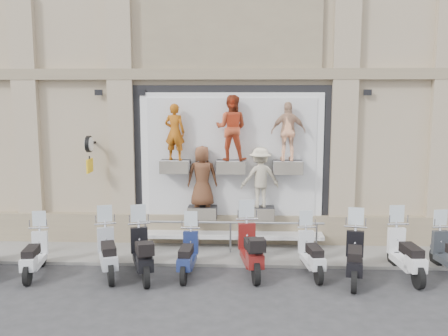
{
  "coord_description": "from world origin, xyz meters",
  "views": [
    {
      "loc": [
        0.38,
        -10.98,
        4.29
      ],
      "look_at": [
        -0.17,
        1.9,
        2.39
      ],
      "focal_mm": 40.0,
      "sensor_mm": 36.0,
      "label": 1
    }
  ],
  "objects_px": {
    "scooter_f": "(251,240)",
    "scooter_i": "(406,244)",
    "scooter_e": "(188,246)",
    "scooter_h": "(355,248)",
    "clock_sign_bracket": "(89,149)",
    "scooter_c": "(107,243)",
    "guard_rail": "(230,238)",
    "scooter_d": "(142,244)",
    "scooter_b": "(34,246)",
    "scooter_g": "(312,245)"
  },
  "relations": [
    {
      "from": "scooter_g",
      "to": "scooter_h",
      "type": "relative_size",
      "value": 0.9
    },
    {
      "from": "clock_sign_bracket",
      "to": "scooter_g",
      "type": "xyz_separation_m",
      "value": [
        5.88,
        -1.86,
        -2.08
      ]
    },
    {
      "from": "guard_rail",
      "to": "scooter_g",
      "type": "height_order",
      "value": "scooter_g"
    },
    {
      "from": "scooter_h",
      "to": "scooter_i",
      "type": "relative_size",
      "value": 1.0
    },
    {
      "from": "scooter_g",
      "to": "guard_rail",
      "type": "bearing_deg",
      "value": 137.34
    },
    {
      "from": "clock_sign_bracket",
      "to": "scooter_d",
      "type": "xyz_separation_m",
      "value": [
        1.86,
        -2.17,
        -2.0
      ]
    },
    {
      "from": "guard_rail",
      "to": "scooter_d",
      "type": "xyz_separation_m",
      "value": [
        -2.04,
        -1.7,
        0.34
      ]
    },
    {
      "from": "scooter_d",
      "to": "scooter_g",
      "type": "relative_size",
      "value": 1.12
    },
    {
      "from": "scooter_b",
      "to": "scooter_i",
      "type": "relative_size",
      "value": 0.9
    },
    {
      "from": "scooter_c",
      "to": "scooter_f",
      "type": "height_order",
      "value": "scooter_f"
    },
    {
      "from": "clock_sign_bracket",
      "to": "scooter_i",
      "type": "relative_size",
      "value": 0.52
    },
    {
      "from": "guard_rail",
      "to": "scooter_i",
      "type": "xyz_separation_m",
      "value": [
        4.19,
        -1.47,
        0.34
      ]
    },
    {
      "from": "guard_rail",
      "to": "scooter_d",
      "type": "relative_size",
      "value": 2.55
    },
    {
      "from": "scooter_b",
      "to": "scooter_g",
      "type": "bearing_deg",
      "value": -5.35
    },
    {
      "from": "guard_rail",
      "to": "scooter_g",
      "type": "bearing_deg",
      "value": -34.98
    },
    {
      "from": "guard_rail",
      "to": "clock_sign_bracket",
      "type": "distance_m",
      "value": 4.57
    },
    {
      "from": "scooter_h",
      "to": "scooter_i",
      "type": "bearing_deg",
      "value": 25.96
    },
    {
      "from": "scooter_e",
      "to": "scooter_h",
      "type": "xyz_separation_m",
      "value": [
        3.9,
        -0.23,
        0.08
      ]
    },
    {
      "from": "clock_sign_bracket",
      "to": "scooter_h",
      "type": "relative_size",
      "value": 0.52
    },
    {
      "from": "scooter_d",
      "to": "scooter_i",
      "type": "bearing_deg",
      "value": -15.96
    },
    {
      "from": "guard_rail",
      "to": "scooter_c",
      "type": "height_order",
      "value": "scooter_c"
    },
    {
      "from": "scooter_d",
      "to": "scooter_b",
      "type": "bearing_deg",
      "value": 162.55
    },
    {
      "from": "scooter_g",
      "to": "scooter_f",
      "type": "bearing_deg",
      "value": 171.82
    },
    {
      "from": "scooter_g",
      "to": "clock_sign_bracket",
      "type": "bearing_deg",
      "value": 154.81
    },
    {
      "from": "scooter_h",
      "to": "guard_rail",
      "type": "bearing_deg",
      "value": 160.97
    },
    {
      "from": "scooter_e",
      "to": "scooter_i",
      "type": "distance_m",
      "value": 5.17
    },
    {
      "from": "scooter_h",
      "to": "scooter_f",
      "type": "bearing_deg",
      "value": -177.28
    },
    {
      "from": "scooter_e",
      "to": "scooter_f",
      "type": "xyz_separation_m",
      "value": [
        1.51,
        0.18,
        0.12
      ]
    },
    {
      "from": "clock_sign_bracket",
      "to": "scooter_e",
      "type": "height_order",
      "value": "clock_sign_bracket"
    },
    {
      "from": "scooter_d",
      "to": "scooter_f",
      "type": "relative_size",
      "value": 0.96
    },
    {
      "from": "guard_rail",
      "to": "scooter_b",
      "type": "bearing_deg",
      "value": -159.45
    },
    {
      "from": "clock_sign_bracket",
      "to": "scooter_h",
      "type": "height_order",
      "value": "clock_sign_bracket"
    },
    {
      "from": "scooter_d",
      "to": "scooter_f",
      "type": "distance_m",
      "value": 2.59
    },
    {
      "from": "scooter_g",
      "to": "scooter_h",
      "type": "distance_m",
      "value": 1.02
    },
    {
      "from": "scooter_d",
      "to": "scooter_e",
      "type": "relative_size",
      "value": 1.12
    },
    {
      "from": "clock_sign_bracket",
      "to": "scooter_e",
      "type": "xyz_separation_m",
      "value": [
        2.92,
        -2.02,
        -2.08
      ]
    },
    {
      "from": "scooter_d",
      "to": "scooter_f",
      "type": "xyz_separation_m",
      "value": [
        2.57,
        0.33,
        0.03
      ]
    },
    {
      "from": "scooter_b",
      "to": "scooter_i",
      "type": "distance_m",
      "value": 8.82
    },
    {
      "from": "scooter_c",
      "to": "guard_rail",
      "type": "bearing_deg",
      "value": 9.71
    },
    {
      "from": "scooter_e",
      "to": "scooter_h",
      "type": "distance_m",
      "value": 3.91
    },
    {
      "from": "guard_rail",
      "to": "clock_sign_bracket",
      "type": "xyz_separation_m",
      "value": [
        -3.9,
        0.47,
        2.34
      ]
    },
    {
      "from": "scooter_f",
      "to": "scooter_i",
      "type": "bearing_deg",
      "value": -10.37
    },
    {
      "from": "scooter_g",
      "to": "scooter_d",
      "type": "bearing_deg",
      "value": 176.81
    },
    {
      "from": "scooter_h",
      "to": "scooter_e",
      "type": "bearing_deg",
      "value": -171.02
    },
    {
      "from": "scooter_h",
      "to": "clock_sign_bracket",
      "type": "bearing_deg",
      "value": 174.08
    },
    {
      "from": "scooter_f",
      "to": "scooter_c",
      "type": "bearing_deg",
      "value": 175.59
    },
    {
      "from": "guard_rail",
      "to": "scooter_g",
      "type": "xyz_separation_m",
      "value": [
        1.98,
        -1.39,
        0.26
      ]
    },
    {
      "from": "scooter_d",
      "to": "scooter_g",
      "type": "distance_m",
      "value": 4.04
    },
    {
      "from": "scooter_e",
      "to": "scooter_i",
      "type": "relative_size",
      "value": 0.9
    },
    {
      "from": "guard_rail",
      "to": "scooter_e",
      "type": "bearing_deg",
      "value": -122.14
    }
  ]
}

